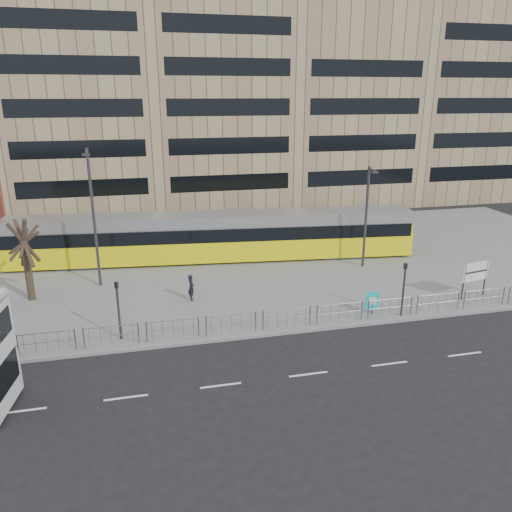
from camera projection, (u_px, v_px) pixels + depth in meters
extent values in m
plane|color=black|center=(247.00, 339.00, 25.76)|extent=(120.00, 120.00, 0.00)
cube|color=slate|center=(213.00, 264.00, 36.84)|extent=(64.00, 24.00, 0.15)
cube|color=gray|center=(246.00, 337.00, 25.78)|extent=(64.00, 0.25, 0.17)
cube|color=tan|center=(83.00, 104.00, 51.65)|extent=(14.00, 16.00, 22.00)
cube|color=tan|center=(216.00, 94.00, 54.36)|extent=(14.00, 16.00, 24.00)
cube|color=tan|center=(336.00, 107.00, 57.85)|extent=(14.00, 16.00, 21.00)
cube|color=#38383D|center=(341.00, 1.00, 54.40)|extent=(14.40, 16.40, 1.20)
cube|color=tan|center=(445.00, 98.00, 60.56)|extent=(14.00, 16.00, 23.00)
cylinder|color=gray|center=(281.00, 310.00, 26.28)|extent=(32.00, 0.05, 0.05)
cylinder|color=gray|center=(281.00, 318.00, 26.44)|extent=(32.00, 0.04, 0.04)
cube|color=white|center=(287.00, 377.00, 22.27)|extent=(62.00, 0.12, 0.01)
cube|color=yellow|center=(214.00, 246.00, 37.29)|extent=(29.99, 5.91, 1.71)
cube|color=black|center=(214.00, 231.00, 36.93)|extent=(29.57, 5.91, 0.96)
cube|color=#ABABB0|center=(214.00, 219.00, 36.64)|extent=(29.97, 5.69, 0.85)
cube|color=yellow|center=(398.00, 231.00, 38.77)|extent=(1.52, 2.52, 2.77)
cube|color=yellow|center=(13.00, 244.00, 35.38)|extent=(1.52, 2.52, 2.77)
cylinder|color=#2D2D30|center=(214.00, 236.00, 37.04)|extent=(2.79, 2.79, 3.20)
cube|color=#2D2D30|center=(338.00, 251.00, 38.66)|extent=(3.46, 3.00, 0.53)
cube|color=#2D2D30|center=(83.00, 261.00, 36.38)|extent=(3.46, 3.00, 0.53)
cylinder|color=#2D2D30|center=(463.00, 282.00, 29.93)|extent=(0.10, 0.10, 2.25)
cylinder|color=#2D2D30|center=(485.00, 278.00, 30.61)|extent=(0.10, 0.10, 2.25)
cube|color=white|center=(476.00, 272.00, 30.10)|extent=(1.94, 0.44, 1.18)
cylinder|color=#2D2D30|center=(372.00, 308.00, 28.21)|extent=(0.06, 0.06, 0.71)
cube|color=#0ECAC7|center=(372.00, 301.00, 28.07)|extent=(0.70, 0.23, 1.06)
cube|color=white|center=(373.00, 301.00, 28.04)|extent=(0.43, 0.12, 0.44)
imported|color=black|center=(191.00, 287.00, 29.95)|extent=(0.42, 0.61, 1.62)
cylinder|color=#2D2D30|center=(119.00, 312.00, 24.97)|extent=(0.12, 0.12, 3.00)
imported|color=#2D2D30|center=(117.00, 291.00, 24.62)|extent=(0.23, 0.25, 1.00)
cylinder|color=#2D2D30|center=(403.00, 290.00, 27.66)|extent=(0.12, 0.12, 3.00)
imported|color=#2D2D30|center=(405.00, 272.00, 27.32)|extent=(0.23, 0.25, 1.00)
cylinder|color=#2D2D30|center=(94.00, 220.00, 31.16)|extent=(0.18, 0.18, 8.80)
cylinder|color=#2D2D30|center=(86.00, 152.00, 29.48)|extent=(0.14, 0.90, 0.14)
cube|color=#2D2D30|center=(86.00, 155.00, 29.09)|extent=(0.45, 0.20, 0.12)
cylinder|color=#2D2D30|center=(366.00, 218.00, 35.03)|extent=(0.18, 0.18, 7.20)
cylinder|color=#2D2D30|center=(372.00, 170.00, 33.60)|extent=(0.14, 0.90, 0.14)
cube|color=#2D2D30|center=(375.00, 172.00, 33.22)|extent=(0.45, 0.20, 0.12)
cylinder|color=#2C2218|center=(28.00, 270.00, 29.69)|extent=(0.44, 0.44, 3.79)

